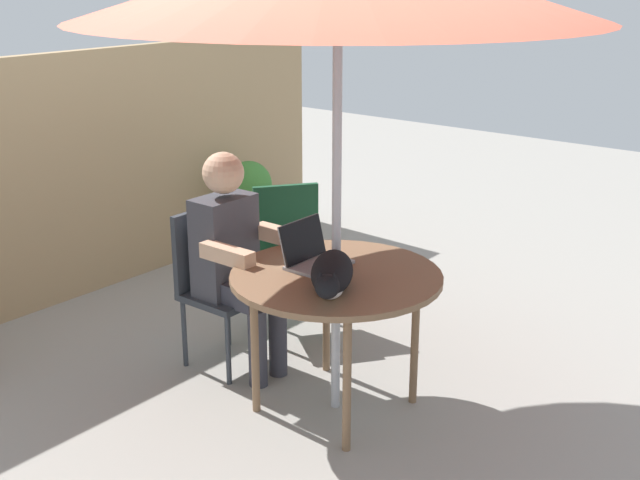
{
  "coord_description": "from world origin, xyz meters",
  "views": [
    {
      "loc": [
        -2.94,
        -2.26,
        2.14
      ],
      "look_at": [
        0.0,
        0.1,
        0.87
      ],
      "focal_mm": 46.35,
      "sensor_mm": 36.0,
      "label": 1
    }
  ],
  "objects_px": {
    "cat": "(332,275)",
    "potted_plant_near_fence": "(250,202)",
    "chair_occupied": "(215,276)",
    "laptop": "(311,252)",
    "patio_table": "(336,285)",
    "chair_empty": "(290,247)",
    "person_seated": "(234,252)"
  },
  "relations": [
    {
      "from": "cat",
      "to": "potted_plant_near_fence",
      "type": "xyz_separation_m",
      "value": [
        1.62,
        2.06,
        -0.39
      ]
    },
    {
      "from": "chair_occupied",
      "to": "laptop",
      "type": "xyz_separation_m",
      "value": [
        0.03,
        -0.66,
        0.28
      ]
    },
    {
      "from": "chair_occupied",
      "to": "laptop",
      "type": "distance_m",
      "value": 0.72
    },
    {
      "from": "patio_table",
      "to": "chair_empty",
      "type": "bearing_deg",
      "value": 53.41
    },
    {
      "from": "potted_plant_near_fence",
      "to": "chair_occupied",
      "type": "bearing_deg",
      "value": -142.59
    },
    {
      "from": "chair_occupied",
      "to": "person_seated",
      "type": "xyz_separation_m",
      "value": [
        0.0,
        -0.16,
        0.17
      ]
    },
    {
      "from": "person_seated",
      "to": "cat",
      "type": "distance_m",
      "value": 0.84
    },
    {
      "from": "chair_empty",
      "to": "potted_plant_near_fence",
      "type": "xyz_separation_m",
      "value": [
        0.81,
        1.1,
        -0.09
      ]
    },
    {
      "from": "person_seated",
      "to": "potted_plant_near_fence",
      "type": "relative_size",
      "value": 1.65
    },
    {
      "from": "chair_occupied",
      "to": "potted_plant_near_fence",
      "type": "relative_size",
      "value": 1.19
    },
    {
      "from": "patio_table",
      "to": "chair_empty",
      "type": "height_order",
      "value": "chair_empty"
    },
    {
      "from": "patio_table",
      "to": "laptop",
      "type": "height_order",
      "value": "laptop"
    },
    {
      "from": "chair_empty",
      "to": "cat",
      "type": "relative_size",
      "value": 1.49
    },
    {
      "from": "chair_empty",
      "to": "laptop",
      "type": "xyz_separation_m",
      "value": [
        -0.59,
        -0.65,
        0.28
      ]
    },
    {
      "from": "chair_empty",
      "to": "cat",
      "type": "distance_m",
      "value": 1.29
    },
    {
      "from": "person_seated",
      "to": "chair_occupied",
      "type": "bearing_deg",
      "value": 90.0
    },
    {
      "from": "chair_empty",
      "to": "person_seated",
      "type": "xyz_separation_m",
      "value": [
        -0.62,
        -0.15,
        0.17
      ]
    },
    {
      "from": "chair_occupied",
      "to": "chair_empty",
      "type": "distance_m",
      "value": 0.62
    },
    {
      "from": "chair_empty",
      "to": "patio_table",
      "type": "bearing_deg",
      "value": -126.59
    },
    {
      "from": "chair_empty",
      "to": "cat",
      "type": "height_order",
      "value": "cat"
    },
    {
      "from": "person_seated",
      "to": "laptop",
      "type": "distance_m",
      "value": 0.52
    },
    {
      "from": "chair_empty",
      "to": "laptop",
      "type": "distance_m",
      "value": 0.92
    },
    {
      "from": "person_seated",
      "to": "potted_plant_near_fence",
      "type": "distance_m",
      "value": 1.92
    },
    {
      "from": "chair_occupied",
      "to": "potted_plant_near_fence",
      "type": "bearing_deg",
      "value": 37.41
    },
    {
      "from": "person_seated",
      "to": "cat",
      "type": "bearing_deg",
      "value": -103.5
    },
    {
      "from": "patio_table",
      "to": "laptop",
      "type": "relative_size",
      "value": 3.41
    },
    {
      "from": "chair_occupied",
      "to": "cat",
      "type": "relative_size",
      "value": 1.49
    },
    {
      "from": "patio_table",
      "to": "potted_plant_near_fence",
      "type": "height_order",
      "value": "potted_plant_near_fence"
    },
    {
      "from": "patio_table",
      "to": "cat",
      "type": "height_order",
      "value": "cat"
    },
    {
      "from": "laptop",
      "to": "cat",
      "type": "height_order",
      "value": "laptop"
    },
    {
      "from": "potted_plant_near_fence",
      "to": "person_seated",
      "type": "bearing_deg",
      "value": -138.83
    },
    {
      "from": "cat",
      "to": "potted_plant_near_fence",
      "type": "relative_size",
      "value": 0.8
    }
  ]
}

